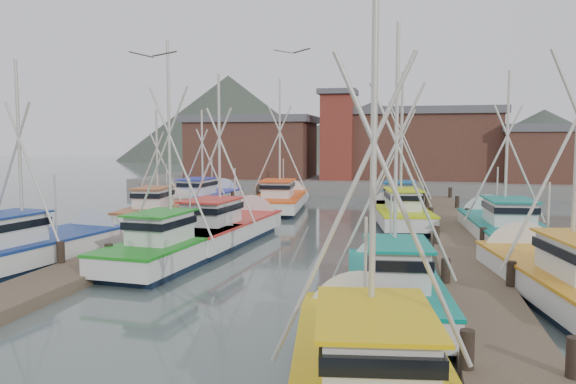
% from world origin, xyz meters
% --- Properties ---
extents(ground, '(260.00, 260.00, 0.00)m').
position_xyz_m(ground, '(0.00, 0.00, 0.00)').
color(ground, '#51615D').
rests_on(ground, ground).
extents(dock_left, '(2.30, 46.00, 1.50)m').
position_xyz_m(dock_left, '(-7.00, 4.04, 0.21)').
color(dock_left, '#4E4030').
rests_on(dock_left, ground).
extents(dock_right, '(2.30, 46.00, 1.50)m').
position_xyz_m(dock_right, '(7.00, 4.04, 0.21)').
color(dock_right, '#4E4030').
rests_on(dock_right, ground).
extents(quay, '(44.00, 16.00, 1.20)m').
position_xyz_m(quay, '(0.00, 37.00, 0.60)').
color(quay, gray).
rests_on(quay, ground).
extents(shed_left, '(12.72, 8.48, 6.20)m').
position_xyz_m(shed_left, '(-11.00, 35.00, 4.34)').
color(shed_left, brown).
rests_on(shed_left, quay).
extents(shed_center, '(14.84, 9.54, 6.90)m').
position_xyz_m(shed_center, '(6.00, 37.00, 4.69)').
color(shed_center, brown).
rests_on(shed_center, quay).
extents(shed_right, '(8.48, 6.36, 5.20)m').
position_xyz_m(shed_right, '(17.00, 34.00, 3.84)').
color(shed_right, brown).
rests_on(shed_right, quay).
extents(lookout_tower, '(3.60, 3.60, 8.50)m').
position_xyz_m(lookout_tower, '(-2.00, 33.00, 5.55)').
color(lookout_tower, maroon).
rests_on(lookout_tower, quay).
extents(distant_hills, '(175.00, 140.00, 42.00)m').
position_xyz_m(distant_hills, '(-12.76, 122.59, 0.00)').
color(distant_hills, '#414A3E').
rests_on(distant_hills, ground).
extents(boat_1, '(3.94, 9.20, 8.88)m').
position_xyz_m(boat_1, '(4.09, -10.08, 0.68)').
color(boat_1, black).
rests_on(boat_1, ground).
extents(boat_4, '(3.78, 8.91, 9.56)m').
position_xyz_m(boat_4, '(-4.37, 0.71, 0.68)').
color(boat_4, black).
rests_on(boat_4, ground).
extents(boat_5, '(3.51, 8.47, 8.89)m').
position_xyz_m(boat_5, '(4.35, -3.91, 0.68)').
color(boat_5, black).
rests_on(boat_5, ground).
extents(boat_6, '(4.23, 9.67, 8.87)m').
position_xyz_m(boat_6, '(-9.79, -0.88, 0.68)').
color(boat_6, black).
rests_on(boat_6, ground).
extents(boat_7, '(4.56, 9.98, 10.53)m').
position_xyz_m(boat_7, '(9.52, -1.61, 0.69)').
color(boat_7, black).
rests_on(boat_7, ground).
extents(boat_8, '(3.93, 10.03, 9.02)m').
position_xyz_m(boat_8, '(-4.03, 5.74, 0.68)').
color(boat_8, black).
rests_on(boat_8, ground).
extents(boat_9, '(4.13, 9.31, 9.17)m').
position_xyz_m(boat_9, '(4.21, 12.94, 0.68)').
color(boat_9, black).
rests_on(boat_9, ground).
extents(boat_10, '(3.54, 8.95, 7.50)m').
position_xyz_m(boat_10, '(-9.95, 11.06, 0.68)').
color(boat_10, black).
rests_on(boat_10, ground).
extents(boat_11, '(3.80, 9.87, 9.19)m').
position_xyz_m(boat_11, '(9.28, 8.82, 0.68)').
color(boat_11, black).
rests_on(boat_11, ground).
extents(boat_12, '(4.11, 10.30, 10.18)m').
position_xyz_m(boat_12, '(-4.21, 18.60, 0.69)').
color(boat_12, black).
rests_on(boat_12, ground).
extents(boat_13, '(4.17, 9.80, 10.41)m').
position_xyz_m(boat_13, '(4.20, 18.91, 0.69)').
color(boat_13, black).
rests_on(boat_13, ground).
extents(boat_14, '(3.42, 9.64, 8.02)m').
position_xyz_m(boat_14, '(-9.97, 18.86, 0.68)').
color(boat_14, black).
rests_on(boat_14, ground).
extents(gull_near, '(1.54, 0.66, 0.24)m').
position_xyz_m(gull_near, '(-3.11, -4.00, 7.66)').
color(gull_near, slate).
rests_on(gull_near, ground).
extents(gull_far, '(1.55, 0.63, 0.24)m').
position_xyz_m(gull_far, '(-0.06, 2.54, 8.64)').
color(gull_far, slate).
rests_on(gull_far, ground).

